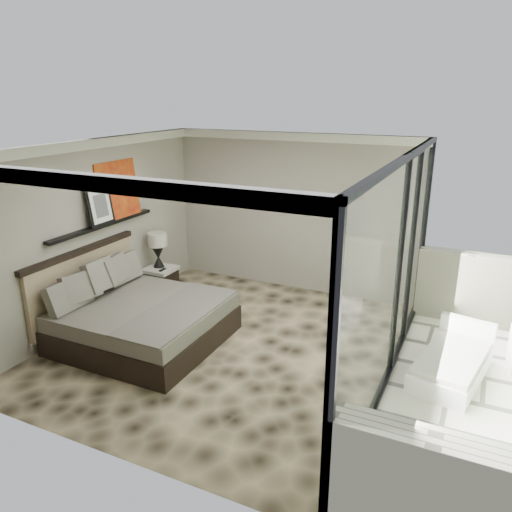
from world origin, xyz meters
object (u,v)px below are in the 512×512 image
at_px(table_lamp, 158,245).
at_px(nightstand, 161,282).
at_px(bed, 138,317).
at_px(lounger, 453,363).

bearing_deg(table_lamp, nightstand, -31.59).
relative_size(nightstand, table_lamp, 0.81).
bearing_deg(bed, lounger, 12.40).
distance_m(bed, table_lamp, 1.81).
relative_size(table_lamp, lounger, 0.41).
xyz_separation_m(nightstand, table_lamp, (-0.05, 0.03, 0.67)).
height_order(bed, nightstand, bed).
relative_size(nightstand, lounger, 0.33).
distance_m(nightstand, lounger, 4.94).
xyz_separation_m(bed, table_lamp, (-0.74, 1.55, 0.56)).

